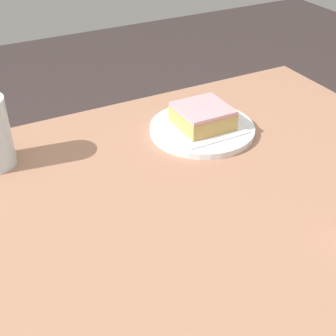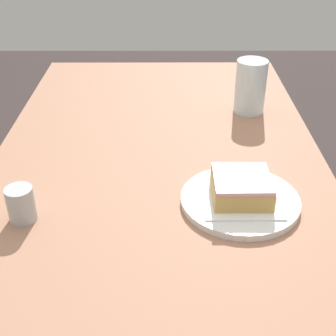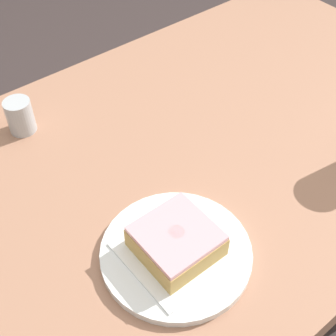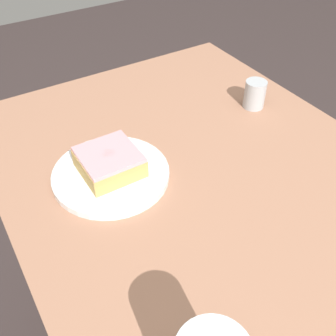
% 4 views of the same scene
% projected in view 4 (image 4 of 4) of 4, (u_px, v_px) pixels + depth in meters
% --- Properties ---
extents(table, '(1.13, 0.69, 0.74)m').
position_uv_depth(table, '(236.00, 246.00, 0.72)').
color(table, '#A16F55').
rests_on(table, ground_plane).
extents(plate_glazed_square, '(0.21, 0.21, 0.01)m').
position_uv_depth(plate_glazed_square, '(111.00, 174.00, 0.72)').
color(plate_glazed_square, white).
rests_on(plate_glazed_square, table).
extents(napkin_glazed_square, '(0.14, 0.14, 0.00)m').
position_uv_depth(napkin_glazed_square, '(111.00, 171.00, 0.71)').
color(napkin_glazed_square, white).
rests_on(napkin_glazed_square, plate_glazed_square).
extents(donut_glazed_square, '(0.10, 0.10, 0.04)m').
position_uv_depth(donut_glazed_square, '(109.00, 162.00, 0.70)').
color(donut_glazed_square, tan).
rests_on(donut_glazed_square, napkin_glazed_square).
extents(sugar_jar, '(0.05, 0.05, 0.06)m').
position_uv_depth(sugar_jar, '(255.00, 94.00, 0.88)').
color(sugar_jar, '#ADB2B5').
rests_on(sugar_jar, table).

